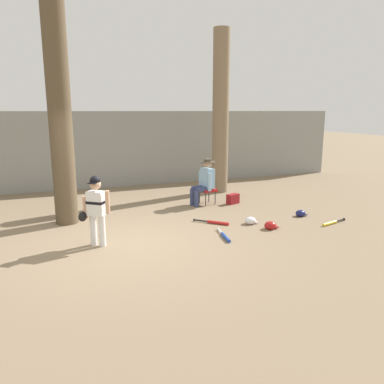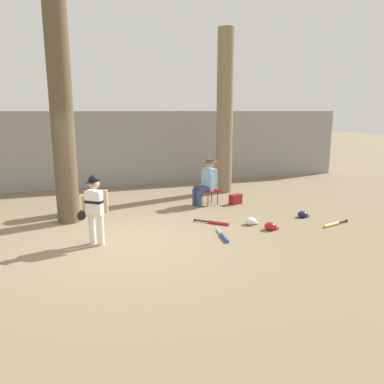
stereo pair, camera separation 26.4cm
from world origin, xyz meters
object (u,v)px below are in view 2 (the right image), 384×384
object	(u,v)px
batting_helmet_red	(271,226)
seated_spectator	(207,181)
batting_helmet_white	(251,221)
tree_behind_spectator	(225,121)
bat_red_barrel	(216,223)
batting_helmet_navy	(303,214)
young_ballplayer	(94,205)
bat_blue_youth	(223,237)
bat_yellow_trainer	(333,224)
handbag_beside_stool	(236,199)
tree_near_player	(61,105)
folding_stool	(210,191)

from	to	relation	value
batting_helmet_red	seated_spectator	bearing A→B (deg)	100.68
batting_helmet_white	tree_behind_spectator	bearing A→B (deg)	76.14
bat_red_barrel	batting_helmet_navy	distance (m)	2.13
young_ballplayer	batting_helmet_red	xyz separation A→B (m)	(3.51, -0.30, -0.67)
bat_blue_youth	young_ballplayer	bearing A→B (deg)	168.90
bat_yellow_trainer	batting_helmet_red	bearing A→B (deg)	172.25
handbag_beside_stool	batting_helmet_red	bearing A→B (deg)	-97.07
tree_behind_spectator	bat_blue_youth	distance (m)	4.82
batting_helmet_navy	bat_blue_youth	bearing A→B (deg)	-162.31
tree_near_player	young_ballplayer	distance (m)	2.53
seated_spectator	bat_yellow_trainer	xyz separation A→B (m)	(1.89, -2.66, -0.61)
folding_stool	handbag_beside_stool	bearing A→B (deg)	-18.80
tree_near_player	seated_spectator	world-z (taller)	tree_near_player
folding_stool	batting_helmet_red	size ratio (longest dim) A/B	1.51
seated_spectator	batting_helmet_red	bearing A→B (deg)	-79.32
tree_behind_spectator	folding_stool	size ratio (longest dim) A/B	10.50
tree_near_player	folding_stool	bearing A→B (deg)	7.26
tree_near_player	young_ballplayer	size ratio (longest dim) A/B	4.56
folding_stool	batting_helmet_red	xyz separation A→B (m)	(0.37, -2.48, -0.29)
bat_yellow_trainer	young_ballplayer	bearing A→B (deg)	174.27
handbag_beside_stool	bat_yellow_trainer	bearing A→B (deg)	-64.93
young_ballplayer	batting_helmet_red	world-z (taller)	young_ballplayer
bat_yellow_trainer	seated_spectator	bearing A→B (deg)	125.46
folding_stool	batting_helmet_white	size ratio (longest dim) A/B	1.58
tree_near_player	young_ballplayer	world-z (taller)	tree_near_player
bat_yellow_trainer	batting_helmet_navy	world-z (taller)	batting_helmet_navy
handbag_beside_stool	bat_red_barrel	bearing A→B (deg)	-128.62
bat_blue_youth	seated_spectator	bearing A→B (deg)	75.55
tree_behind_spectator	bat_yellow_trainer	xyz separation A→B (m)	(0.81, -4.01, -2.08)
handbag_beside_stool	bat_blue_youth	world-z (taller)	handbag_beside_stool
batting_helmet_navy	tree_behind_spectator	bearing A→B (deg)	100.18
bat_yellow_trainer	batting_helmet_white	bearing A→B (deg)	157.87
batting_helmet_red	batting_helmet_navy	bearing A→B (deg)	25.91
tree_near_player	handbag_beside_stool	size ratio (longest dim) A/B	17.50
tree_behind_spectator	handbag_beside_stool	distance (m)	2.55
tree_near_player	folding_stool	size ratio (longest dim) A/B	12.84
bat_yellow_trainer	batting_helmet_white	distance (m)	1.77
handbag_beside_stool	young_ballplayer	bearing A→B (deg)	-152.68
batting_helmet_white	handbag_beside_stool	bearing A→B (deg)	74.77
young_ballplayer	folding_stool	xyz separation A→B (m)	(3.14, 2.18, -0.38)
young_ballplayer	seated_spectator	size ratio (longest dim) A/B	1.09
tree_near_player	bat_yellow_trainer	size ratio (longest dim) A/B	7.75
young_ballplayer	seated_spectator	distance (m)	3.74
bat_blue_youth	bat_yellow_trainer	bearing A→B (deg)	-0.67
young_ballplayer	handbag_beside_stool	size ratio (longest dim) A/B	3.84
bat_yellow_trainer	batting_helmet_navy	size ratio (longest dim) A/B	2.76
bat_red_barrel	young_ballplayer	bearing A→B (deg)	-170.14
young_ballplayer	handbag_beside_stool	distance (m)	4.31
batting_helmet_white	young_ballplayer	bearing A→B (deg)	-177.06
bat_red_barrel	bat_yellow_trainer	size ratio (longest dim) A/B	0.82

